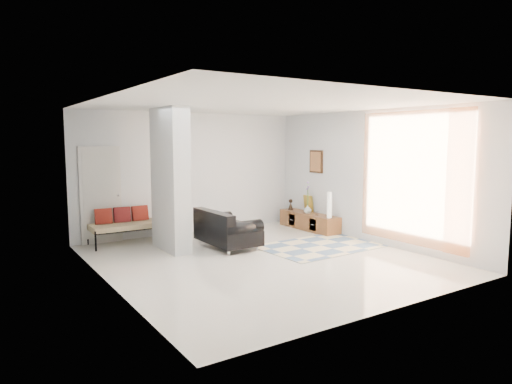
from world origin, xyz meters
TOP-DOWN VIEW (x-y plane):
  - floor at (0.00, 0.00)m, footprint 6.00×6.00m
  - ceiling at (0.00, 0.00)m, footprint 6.00×6.00m
  - wall_back at (0.00, 3.00)m, footprint 6.00×0.00m
  - wall_front at (0.00, -3.00)m, footprint 6.00×0.00m
  - wall_left at (-2.75, 0.00)m, footprint 0.00×6.00m
  - wall_right at (2.75, 0.00)m, footprint 0.00×6.00m
  - partition_column at (-1.10, 1.60)m, footprint 0.35×1.20m
  - hallway_door at (-2.10, 2.96)m, footprint 0.85×0.06m
  - curtain at (2.67, -1.15)m, footprint 0.00×2.55m
  - wall_art at (2.72, 1.70)m, footprint 0.04×0.45m
  - media_console at (2.52, 1.70)m, footprint 0.45×1.81m
  - loveseat at (-0.10, 1.20)m, footprint 0.87×1.47m
  - daybed at (-1.61, 2.63)m, footprint 1.68×0.72m
  - area_rug at (1.60, 0.20)m, footprint 2.53×1.74m
  - cylinder_lamp at (2.50, 0.96)m, footprint 0.11×0.11m
  - bronze_figurine at (2.47, 2.38)m, footprint 0.15×0.15m
  - vase at (2.47, 1.70)m, footprint 0.22×0.22m

SIDE VIEW (x-z plane):
  - floor at x=0.00m, z-range 0.00..0.00m
  - area_rug at x=1.60m, z-range 0.00..0.01m
  - media_console at x=2.52m, z-range -0.20..0.60m
  - loveseat at x=-0.10m, z-range -0.02..0.74m
  - daybed at x=-1.61m, z-range 0.04..0.80m
  - vase at x=2.47m, z-range 0.40..0.60m
  - bronze_figurine at x=2.47m, z-range 0.40..0.67m
  - cylinder_lamp at x=2.50m, z-range 0.40..0.99m
  - hallway_door at x=-2.10m, z-range 0.00..2.04m
  - partition_column at x=-1.10m, z-range 0.00..2.80m
  - wall_back at x=0.00m, z-range -1.60..4.40m
  - wall_front at x=0.00m, z-range -1.60..4.40m
  - wall_left at x=-2.75m, z-range -1.60..4.40m
  - wall_right at x=2.75m, z-range -1.60..4.40m
  - curtain at x=2.67m, z-range 0.17..2.72m
  - wall_art at x=2.72m, z-range 1.38..1.92m
  - ceiling at x=0.00m, z-range 2.80..2.80m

